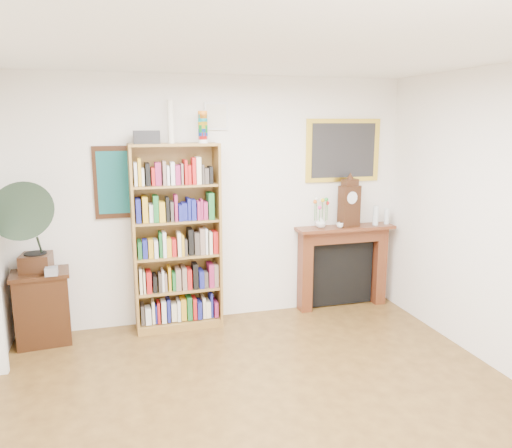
{
  "coord_description": "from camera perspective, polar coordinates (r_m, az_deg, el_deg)",
  "views": [
    {
      "loc": [
        -1.11,
        -3.07,
        2.29
      ],
      "look_at": [
        0.21,
        1.6,
        1.29
      ],
      "focal_mm": 35.0,
      "sensor_mm": 36.0,
      "label": 1
    }
  ],
  "objects": [
    {
      "name": "bookshelf",
      "position": [
        5.53,
        -9.1,
        -0.37
      ],
      "size": [
        0.96,
        0.36,
        2.38
      ],
      "rotation": [
        0.0,
        0.0,
        0.02
      ],
      "color": "brown",
      "rests_on": "floor"
    },
    {
      "name": "cd_stack",
      "position": [
        5.44,
        -22.34,
        -5.01
      ],
      "size": [
        0.12,
        0.12,
        0.08
      ],
      "primitive_type": "cube",
      "rotation": [
        0.0,
        0.0,
        0.04
      ],
      "color": "#A4A4B0",
      "rests_on": "side_cabinet"
    },
    {
      "name": "teacup",
      "position": [
        6.07,
        9.58,
        -0.13
      ],
      "size": [
        0.1,
        0.1,
        0.07
      ],
      "primitive_type": "imported",
      "rotation": [
        0.0,
        0.0,
        -0.24
      ],
      "color": "silver",
      "rests_on": "fireplace"
    },
    {
      "name": "bottle_left",
      "position": [
        6.3,
        13.52,
        0.95
      ],
      "size": [
        0.07,
        0.07,
        0.24
      ],
      "primitive_type": "cylinder",
      "color": "silver",
      "rests_on": "fireplace"
    },
    {
      "name": "gilt_painting",
      "position": [
        6.16,
        9.92,
        8.28
      ],
      "size": [
        0.95,
        0.04,
        0.75
      ],
      "color": "gold",
      "rests_on": "back_wall"
    },
    {
      "name": "mantel_clock",
      "position": [
        6.13,
        10.61,
        2.29
      ],
      "size": [
        0.27,
        0.19,
        0.58
      ],
      "rotation": [
        0.0,
        0.0,
        0.23
      ],
      "color": "black",
      "rests_on": "fireplace"
    },
    {
      "name": "bottle_right",
      "position": [
        6.41,
        14.71,
        0.89
      ],
      "size": [
        0.06,
        0.06,
        0.2
      ],
      "primitive_type": "cylinder",
      "color": "silver",
      "rests_on": "fireplace"
    },
    {
      "name": "flower_vase",
      "position": [
        6.04,
        7.41,
        0.21
      ],
      "size": [
        0.14,
        0.14,
        0.14
      ],
      "primitive_type": "imported",
      "rotation": [
        0.0,
        0.0,
        -0.11
      ],
      "color": "silver",
      "rests_on": "fireplace"
    },
    {
      "name": "teal_poster",
      "position": [
        5.58,
        -15.12,
        4.63
      ],
      "size": [
        0.58,
        0.04,
        0.78
      ],
      "color": "black",
      "rests_on": "back_wall"
    },
    {
      "name": "gramophone",
      "position": [
        5.38,
        -24.46,
        0.15
      ],
      "size": [
        0.64,
        0.78,
        0.96
      ],
      "rotation": [
        0.0,
        0.0,
        -0.09
      ],
      "color": "black",
      "rests_on": "side_cabinet"
    },
    {
      "name": "small_picture",
      "position": [
        5.66,
        -4.58,
        12.19
      ],
      "size": [
        0.26,
        0.04,
        0.3
      ],
      "color": "white",
      "rests_on": "back_wall"
    },
    {
      "name": "fireplace",
      "position": [
        6.32,
        9.83,
        -4.04
      ],
      "size": [
        1.23,
        0.29,
        1.04
      ],
      "rotation": [
        0.0,
        0.0,
        0.0
      ],
      "color": "#4B1B11",
      "rests_on": "floor"
    },
    {
      "name": "side_cabinet",
      "position": [
        5.73,
        -23.19,
        -8.76
      ],
      "size": [
        0.61,
        0.46,
        0.78
      ],
      "primitive_type": "cube",
      "rotation": [
        0.0,
        0.0,
        0.09
      ],
      "color": "black",
      "rests_on": "floor"
    },
    {
      "name": "room",
      "position": [
        3.38,
        3.93,
        -3.73
      ],
      "size": [
        4.51,
        5.01,
        2.81
      ],
      "color": "#4A3216",
      "rests_on": "ground"
    }
  ]
}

